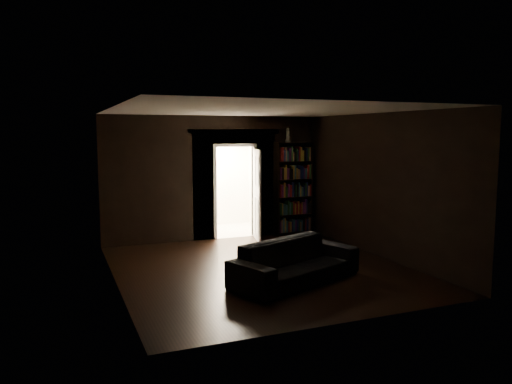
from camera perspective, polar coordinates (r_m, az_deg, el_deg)
ground at (r=9.00m, az=0.60°, el=-8.78°), size 5.50×5.50×0.00m
room_walls at (r=9.69m, az=-1.90°, el=2.44°), size 5.02×5.61×2.84m
kitchen_alcove at (r=12.53m, az=-4.16°, el=1.23°), size 2.20×1.80×2.60m
sofa at (r=8.18m, az=4.54°, el=-7.19°), size 2.50×1.77×0.88m
bookshelf at (r=11.90m, az=4.23°, el=0.40°), size 0.93×0.40×2.20m
refrigerator at (r=12.56m, az=-6.98°, el=-0.56°), size 0.96×0.93×1.65m
door at (r=11.23m, az=0.12°, el=-0.34°), size 0.24×0.84×2.05m
figurine at (r=11.68m, az=3.66°, el=6.52°), size 0.14×0.14×0.34m
bottles at (r=12.40m, az=-7.29°, el=3.76°), size 0.63×0.11×0.25m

